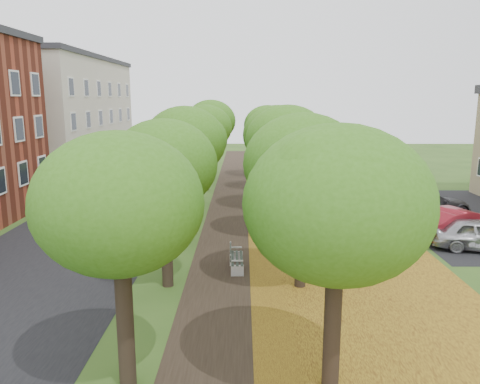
{
  "coord_description": "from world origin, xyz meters",
  "views": [
    {
      "loc": [
        0.53,
        -9.99,
        6.71
      ],
      "look_at": [
        0.39,
        10.89,
        2.5
      ],
      "focal_mm": 35.0,
      "sensor_mm": 36.0,
      "label": 1
    }
  ],
  "objects_px": {
    "car_grey": "(426,204)",
    "car_red": "(461,224)",
    "bench": "(236,258)",
    "car_white": "(415,200)"
  },
  "relations": [
    {
      "from": "car_grey",
      "to": "car_red",
      "type": "bearing_deg",
      "value": 165.46
    },
    {
      "from": "bench",
      "to": "car_grey",
      "type": "relative_size",
      "value": 0.34
    },
    {
      "from": "car_grey",
      "to": "car_white",
      "type": "xyz_separation_m",
      "value": [
        0.0,
        1.64,
        -0.16
      ]
    },
    {
      "from": "car_red",
      "to": "car_white",
      "type": "xyz_separation_m",
      "value": [
        0.0,
        6.04,
        -0.16
      ]
    },
    {
      "from": "car_white",
      "to": "car_red",
      "type": "bearing_deg",
      "value": 169.22
    },
    {
      "from": "car_grey",
      "to": "bench",
      "type": "bearing_deg",
      "value": 113.6
    },
    {
      "from": "bench",
      "to": "car_white",
      "type": "height_order",
      "value": "car_white"
    },
    {
      "from": "bench",
      "to": "car_white",
      "type": "xyz_separation_m",
      "value": [
        10.77,
        10.09,
        0.17
      ]
    },
    {
      "from": "bench",
      "to": "car_white",
      "type": "bearing_deg",
      "value": -48.4
    },
    {
      "from": "bench",
      "to": "car_red",
      "type": "bearing_deg",
      "value": -70.9
    }
  ]
}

